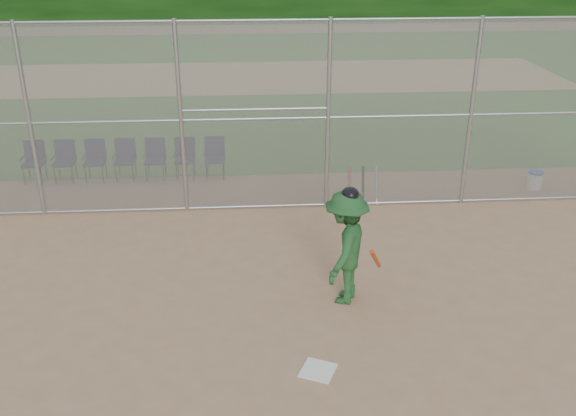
{
  "coord_description": "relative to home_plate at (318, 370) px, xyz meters",
  "views": [
    {
      "loc": [
        -0.71,
        -7.7,
        5.65
      ],
      "look_at": [
        0.0,
        2.5,
        1.1
      ],
      "focal_mm": 40.0,
      "sensor_mm": 36.0,
      "label": 1
    }
  ],
  "objects": [
    {
      "name": "dirt_patch_far",
      "position": [
        -0.2,
        18.58,
        -0.0
      ],
      "size": [
        24.0,
        24.0,
        0.0
      ],
      "primitive_type": "plane",
      "color": "tan",
      "rests_on": "ground"
    },
    {
      "name": "chair_1",
      "position": [
        -5.21,
        7.52,
        0.47
      ],
      "size": [
        0.54,
        0.52,
        0.96
      ],
      "primitive_type": null,
      "color": "#0E1135",
      "rests_on": "ground"
    },
    {
      "name": "chair_4",
      "position": [
        -3.08,
        7.52,
        0.47
      ],
      "size": [
        0.54,
        0.52,
        0.96
      ],
      "primitive_type": null,
      "color": "#0E1135",
      "rests_on": "ground"
    },
    {
      "name": "chair_3",
      "position": [
        -3.79,
        7.52,
        0.47
      ],
      "size": [
        0.54,
        0.52,
        0.96
      ],
      "primitive_type": null,
      "color": "#0E1135",
      "rests_on": "ground"
    },
    {
      "name": "backstop_fence",
      "position": [
        -0.2,
        5.58,
        2.06
      ],
      "size": [
        16.09,
        0.09,
        4.0
      ],
      "color": "gray",
      "rests_on": "ground"
    },
    {
      "name": "water_cooler",
      "position": [
        5.76,
        6.27,
        0.2
      ],
      "size": [
        0.34,
        0.34,
        0.42
      ],
      "color": "white",
      "rests_on": "ground"
    },
    {
      "name": "grass_strip",
      "position": [
        -0.2,
        18.58,
        -0.0
      ],
      "size": [
        100.0,
        100.0,
        0.0
      ],
      "primitive_type": "plane",
      "color": "#2A601C",
      "rests_on": "ground"
    },
    {
      "name": "chair_2",
      "position": [
        -4.5,
        7.52,
        0.47
      ],
      "size": [
        0.54,
        0.52,
        0.96
      ],
      "primitive_type": null,
      "color": "#0E1135",
      "rests_on": "ground"
    },
    {
      "name": "chair_5",
      "position": [
        -2.37,
        7.52,
        0.47
      ],
      "size": [
        0.54,
        0.52,
        0.96
      ],
      "primitive_type": null,
      "color": "#0E1135",
      "rests_on": "ground"
    },
    {
      "name": "batter_at_plate",
      "position": [
        0.63,
        1.81,
        0.95
      ],
      "size": [
        1.16,
        1.43,
        1.99
      ],
      "color": "#205025",
      "rests_on": "ground"
    },
    {
      "name": "spare_bats",
      "position": [
        1.62,
        5.7,
        0.41
      ],
      "size": [
        0.66,
        0.31,
        0.84
      ],
      "color": "#D84C14",
      "rests_on": "ground"
    },
    {
      "name": "chair_6",
      "position": [
        -1.66,
        7.52,
        0.47
      ],
      "size": [
        0.54,
        0.52,
        0.96
      ],
      "primitive_type": null,
      "color": "#0E1135",
      "rests_on": "ground"
    },
    {
      "name": "chair_0",
      "position": [
        -5.92,
        7.52,
        0.47
      ],
      "size": [
        0.54,
        0.52,
        0.96
      ],
      "primitive_type": null,
      "color": "#0E1135",
      "rests_on": "ground"
    },
    {
      "name": "ground",
      "position": [
        -0.2,
        0.58,
        -0.01
      ],
      "size": [
        100.0,
        100.0,
        0.0
      ],
      "primitive_type": "plane",
      "color": "tan",
      "rests_on": "ground"
    },
    {
      "name": "home_plate",
      "position": [
        0.0,
        0.0,
        0.0
      ],
      "size": [
        0.59,
        0.59,
        0.02
      ],
      "primitive_type": "cube",
      "rotation": [
        0.0,
        0.0,
        -0.43
      ],
      "color": "white",
      "rests_on": "ground"
    }
  ]
}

